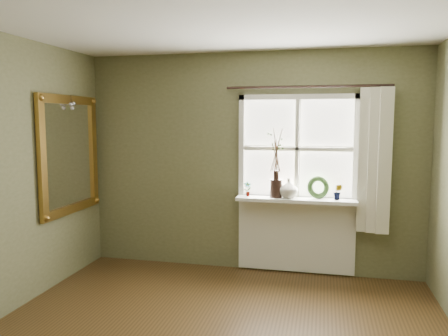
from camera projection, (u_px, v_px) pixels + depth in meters
name	position (u px, v px, depth m)	size (l,w,h in m)	color
ceiling	(195.00, 0.00, 2.87)	(4.50, 4.50, 0.00)	silver
wall_back	(251.00, 162.00, 5.24)	(4.00, 0.10, 2.60)	#626341
window_frame	(297.00, 149.00, 5.03)	(1.36, 0.06, 1.24)	white
window_sill	(296.00, 200.00, 4.99)	(1.36, 0.26, 0.04)	white
window_apron	(296.00, 235.00, 5.15)	(1.36, 0.04, 0.88)	white
dark_jug	(276.00, 188.00, 5.03)	(0.14, 0.14, 0.21)	black
cream_vase	(289.00, 188.00, 4.99)	(0.21, 0.21, 0.22)	beige
wreath	(318.00, 190.00, 4.96)	(0.26, 0.26, 0.06)	#27411D
potted_plant_left	(248.00, 189.00, 5.10)	(0.09, 0.06, 0.17)	#27411D
potted_plant_right	(338.00, 192.00, 4.87)	(0.10, 0.08, 0.18)	#27411D
curtain	(374.00, 161.00, 4.76)	(0.36, 0.12, 1.59)	beige
curtain_rod	(307.00, 87.00, 4.87)	(0.03, 0.03, 1.84)	black
gilt_mirror	(70.00, 154.00, 4.95)	(0.10, 1.12, 1.34)	white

